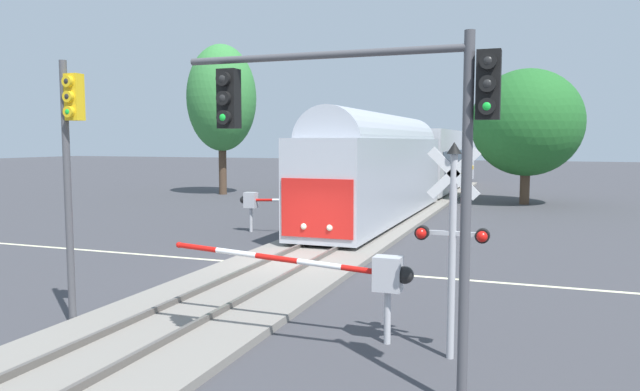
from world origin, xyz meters
name	(u,v)px	position (x,y,z in m)	size (l,w,h in m)	color
ground_plane	(293,266)	(0.00, 0.00, 0.00)	(220.00, 220.00, 0.00)	#3D3D42
road_centre_stripe	(293,266)	(0.00, 0.00, 0.00)	(44.00, 0.20, 0.01)	beige
railway_track	(293,264)	(0.00, 0.00, 0.10)	(4.40, 80.00, 0.32)	gray
commuter_train	(418,161)	(0.00, 21.54, 2.79)	(3.04, 41.78, 5.16)	#B2B7C1
crossing_gate_near	(361,273)	(4.09, -6.19, 1.42)	(5.51, 0.40, 1.81)	#B7B7BC
crossing_signal_mast	(452,228)	(5.98, -6.61, 2.50)	(1.36, 0.44, 4.10)	#B2B2B7
crossing_gate_far	(265,201)	(-3.97, 6.19, 1.41)	(6.02, 0.40, 1.80)	#B7B7BC
traffic_signal_near_right	(379,127)	(5.09, -8.69, 4.34)	(5.13, 0.38, 5.73)	#4C4C51
traffic_signal_median	(70,150)	(-2.15, -7.41, 3.92)	(0.53, 0.38, 5.86)	#4C4C51
pine_left_background	(222,98)	(-15.21, 22.37, 7.32)	(5.26, 5.26, 11.38)	#4C3828
elm_centre_background	(527,123)	(6.75, 22.77, 5.26)	(7.04, 7.04, 8.70)	#4C3828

